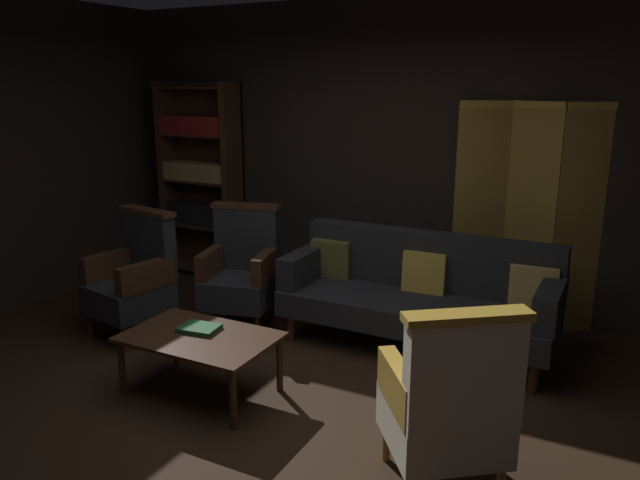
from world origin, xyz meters
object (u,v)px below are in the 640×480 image
at_px(armchair_wing_left, 135,278).
at_px(armchair_wing_right, 241,271).
at_px(velvet_couch, 420,290).
at_px(coffee_table, 200,342).
at_px(folding_screen, 530,213).
at_px(bookshelf, 201,178).
at_px(armchair_gilt_accent, 449,404).
at_px(book_green_cloth, 199,328).

relative_size(armchair_wing_left, armchair_wing_right, 1.00).
relative_size(velvet_couch, coffee_table, 2.12).
height_order(folding_screen, velvet_couch, folding_screen).
bearing_deg(velvet_couch, bookshelf, 164.67).
relative_size(coffee_table, armchair_wing_right, 0.96).
bearing_deg(folding_screen, armchair_gilt_accent, -88.88).
bearing_deg(folding_screen, book_green_cloth, -128.27).
relative_size(bookshelf, coffee_table, 2.05).
bearing_deg(velvet_couch, book_green_cloth, -128.51).
xyz_separation_m(folding_screen, armchair_gilt_accent, (0.05, -2.53, -0.50)).
xyz_separation_m(folding_screen, velvet_couch, (-0.66, -0.85, -0.53)).
xyz_separation_m(folding_screen, bookshelf, (-3.36, -0.11, 0.07)).
relative_size(folding_screen, velvet_couch, 0.90).
height_order(bookshelf, book_green_cloth, bookshelf).
bearing_deg(armchair_gilt_accent, armchair_wing_left, 164.33).
bearing_deg(armchair_wing_left, bookshelf, 108.82).
xyz_separation_m(velvet_couch, book_green_cloth, (-1.10, -1.38, -0.02)).
height_order(velvet_couch, book_green_cloth, velvet_couch).
relative_size(folding_screen, bookshelf, 0.93).
xyz_separation_m(folding_screen, book_green_cloth, (-1.75, -2.22, -0.55)).
height_order(armchair_gilt_accent, book_green_cloth, armchair_gilt_accent).
xyz_separation_m(velvet_couch, coffee_table, (-1.04, -1.45, -0.08)).
distance_m(velvet_couch, armchair_wing_left, 2.32).
distance_m(coffee_table, book_green_cloth, 0.11).
height_order(armchair_wing_left, armchair_wing_right, same).
xyz_separation_m(bookshelf, armchair_wing_right, (1.22, -1.05, -0.57)).
bearing_deg(velvet_couch, armchair_wing_left, -157.73).
xyz_separation_m(velvet_couch, armchair_gilt_accent, (0.71, -1.68, 0.04)).
relative_size(folding_screen, coffee_table, 1.90).
height_order(armchair_wing_left, book_green_cloth, armchair_wing_left).
relative_size(velvet_couch, armchair_wing_right, 2.04).
xyz_separation_m(folding_screen, coffee_table, (-1.70, -2.29, -0.61)).
height_order(coffee_table, armchair_gilt_accent, armchair_gilt_accent).
bearing_deg(armchair_wing_right, bookshelf, 139.16).
relative_size(armchair_wing_left, book_green_cloth, 4.00).
bearing_deg(coffee_table, book_green_cloth, 130.10).
xyz_separation_m(armchair_wing_left, armchair_wing_right, (0.66, 0.57, 0.00)).
height_order(velvet_couch, coffee_table, velvet_couch).
bearing_deg(velvet_couch, folding_screen, 52.13).
bearing_deg(book_green_cloth, armchair_wing_right, 109.98).
xyz_separation_m(folding_screen, armchair_wing_left, (-2.81, -1.73, -0.50)).
xyz_separation_m(bookshelf, book_green_cloth, (1.60, -2.12, -0.62)).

